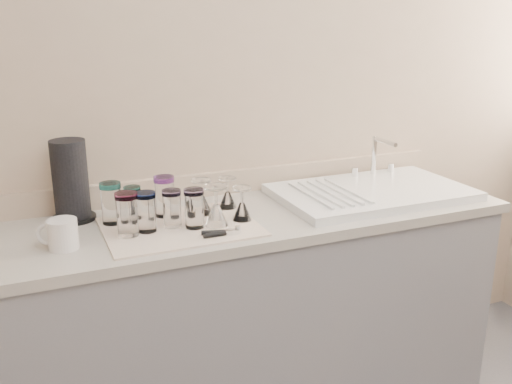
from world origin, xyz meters
name	(u,v)px	position (x,y,z in m)	size (l,w,h in m)	color
counter_unit	(254,313)	(0.00, 1.20, 0.45)	(2.06, 0.62, 0.90)	slate
sink_unit	(371,192)	(0.55, 1.20, 0.92)	(0.82, 0.50, 0.22)	white
dish_towel	(180,227)	(-0.32, 1.15, 0.90)	(0.55, 0.42, 0.01)	white
tumbler_teal	(111,203)	(-0.54, 1.27, 0.99)	(0.08, 0.08, 0.16)	white
tumbler_cyan	(133,203)	(-0.46, 1.29, 0.97)	(0.06, 0.06, 0.13)	white
tumbler_purple	(165,196)	(-0.34, 1.28, 0.99)	(0.08, 0.08, 0.16)	white
tumbler_magenta	(127,214)	(-0.51, 1.12, 0.99)	(0.08, 0.08, 0.16)	white
tumbler_blue	(146,212)	(-0.44, 1.14, 0.98)	(0.07, 0.07, 0.14)	white
tumbler_lavender	(172,208)	(-0.34, 1.15, 0.98)	(0.07, 0.07, 0.14)	white
tumbler_extra	(194,208)	(-0.27, 1.11, 0.98)	(0.07, 0.07, 0.14)	white
goblet_back_left	(202,202)	(-0.20, 1.24, 0.95)	(0.08, 0.08, 0.14)	white
goblet_back_right	(228,198)	(-0.08, 1.27, 0.95)	(0.07, 0.07, 0.12)	white
goblet_front_left	(216,212)	(-0.19, 1.10, 0.96)	(0.08, 0.08, 0.15)	white
goblet_front_right	(242,209)	(-0.08, 1.12, 0.95)	(0.07, 0.07, 0.13)	white
can_opener	(221,233)	(-0.21, 1.00, 0.92)	(0.14, 0.06, 0.02)	silver
white_mug	(62,234)	(-0.73, 1.11, 0.95)	(0.15, 0.13, 0.10)	silver
paper_towel_roll	(71,181)	(-0.67, 1.39, 1.05)	(0.16, 0.16, 0.31)	black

